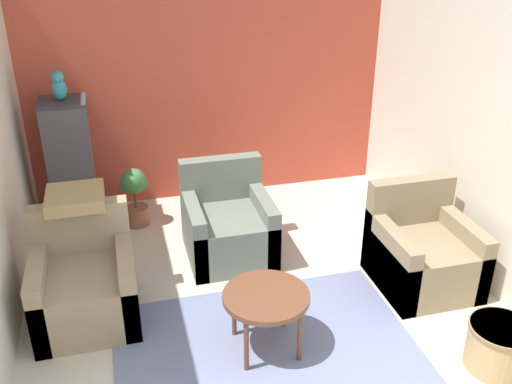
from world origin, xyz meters
TOP-DOWN VIEW (x-y plane):
  - wall_back_accent at (0.00, 3.83)m, footprint 3.86×0.06m
  - wall_right at (1.90, 1.90)m, footprint 0.06×3.80m
  - area_rug at (-0.12, 1.16)m, footprint 2.16×1.47m
  - coffee_table at (-0.12, 1.16)m, footprint 0.61×0.61m
  - armchair_left at (-1.36, 1.86)m, footprint 0.75×0.79m
  - armchair_right at (1.37, 1.62)m, footprint 0.75×0.79m
  - armchair_middle at (-0.11, 2.48)m, footprint 0.75×0.79m
  - birdcage at (-1.45, 3.37)m, footprint 0.60×0.60m
  - parrot at (-1.45, 3.37)m, footprint 0.13×0.23m
  - potted_plant at (-0.89, 3.27)m, footprint 0.28×0.25m
  - wicker_basket at (1.38, 0.58)m, footprint 0.45×0.45m
  - throw_pillow at (-1.36, 2.15)m, footprint 0.43×0.43m

SIDE VIEW (x-z plane):
  - area_rug at x=-0.12m, z-range 0.00..0.01m
  - wicker_basket at x=1.38m, z-range 0.01..0.35m
  - armchair_left at x=-1.36m, z-range -0.14..0.70m
  - armchair_right at x=1.37m, z-range -0.14..0.70m
  - armchair_middle at x=-0.11m, z-range -0.14..0.70m
  - potted_plant at x=-0.89m, z-range 0.04..0.64m
  - coffee_table at x=-0.12m, z-range 0.19..0.66m
  - birdcage at x=-1.45m, z-range -0.04..1.28m
  - throw_pillow at x=-1.36m, z-range 0.84..0.94m
  - wall_back_accent at x=0.00m, z-range 0.00..2.56m
  - wall_right at x=1.90m, z-range 0.00..2.56m
  - parrot at x=-1.45m, z-range 1.30..1.58m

